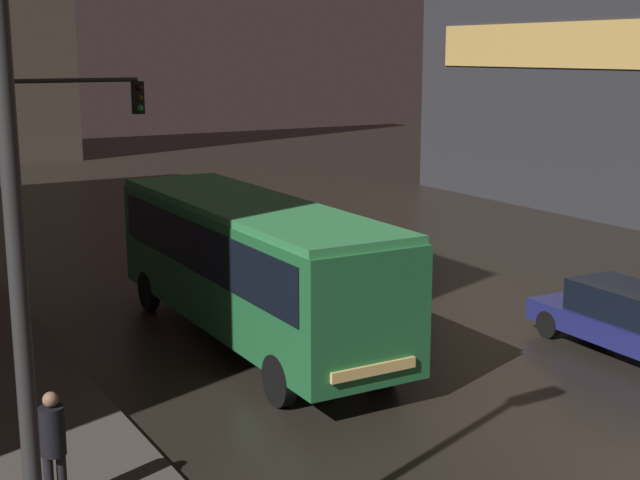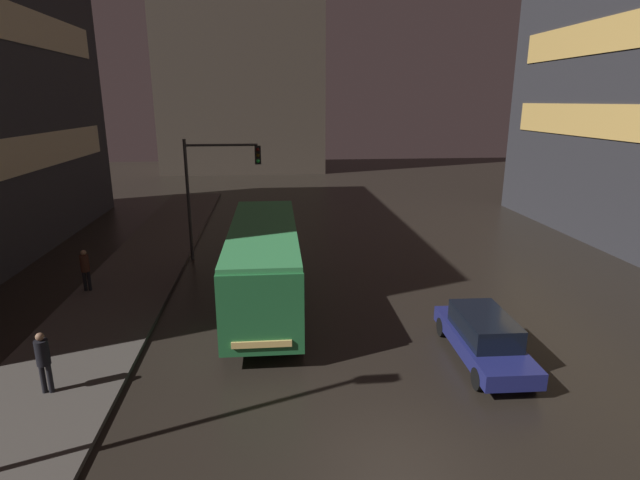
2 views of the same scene
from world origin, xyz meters
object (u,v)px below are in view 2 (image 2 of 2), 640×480
(bus_near, at_px, (264,258))
(pedestrian_near, at_px, (85,267))
(car_taxi, at_px, (483,336))
(traffic_light_main, at_px, (214,178))
(pedestrian_mid, at_px, (43,358))

(bus_near, xyz_separation_m, pedestrian_near, (-7.45, 2.05, -0.81))
(bus_near, bearing_deg, car_taxi, 144.82)
(bus_near, relative_size, traffic_light_main, 1.68)
(bus_near, xyz_separation_m, pedestrian_mid, (-5.88, -5.77, -0.81))
(pedestrian_mid, bearing_deg, pedestrian_near, 15.02)
(bus_near, height_order, pedestrian_mid, bus_near)
(bus_near, distance_m, pedestrian_mid, 8.28)
(bus_near, height_order, traffic_light_main, traffic_light_main)
(pedestrian_mid, height_order, traffic_light_main, traffic_light_main)
(car_taxi, xyz_separation_m, traffic_light_main, (-9.27, 11.37, 3.39))
(bus_near, distance_m, car_taxi, 8.49)
(pedestrian_mid, bearing_deg, traffic_light_main, -11.97)
(pedestrian_near, distance_m, traffic_light_main, 7.29)
(pedestrian_near, relative_size, traffic_light_main, 0.29)
(bus_near, bearing_deg, pedestrian_mid, 45.05)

